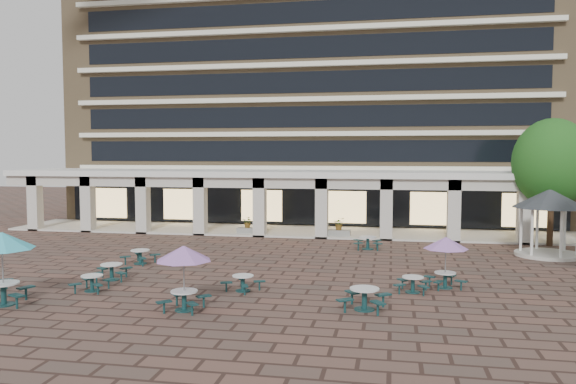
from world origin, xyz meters
name	(u,v)px	position (x,y,z in m)	size (l,w,h in m)	color
ground	(242,277)	(0.00, 0.00, 0.00)	(120.00, 120.00, 0.00)	brown
apartment_building	(317,74)	(0.00, 25.47, 12.60)	(40.00, 15.50, 25.20)	#907651
retail_arcade	(296,190)	(0.00, 14.80, 3.00)	(42.00, 6.60, 4.40)	white
picnic_table_0	(92,282)	(-5.36, -3.57, 0.40)	(1.55, 1.55, 0.66)	#153E40
picnic_table_2	(364,297)	(5.75, -4.30, 0.48)	(1.97, 1.97, 0.80)	#153E40
picnic_table_3	(413,283)	(7.56, -1.38, 0.39)	(1.61, 1.61, 0.65)	#153E40
picnic_table_4	(2,244)	(-7.48, -6.12, 2.31)	(2.36, 2.36, 2.72)	#153E40
picnic_table_6	(184,256)	(-0.61, -5.57, 1.99)	(2.03, 2.03, 2.34)	#153E40
picnic_table_9	(112,270)	(-5.56, -1.56, 0.43)	(1.89, 1.89, 0.73)	#153E40
picnic_table_10	(243,282)	(0.72, -2.44, 0.39)	(1.81, 1.81, 0.66)	#153E40
picnic_table_11	(446,245)	(8.92, -0.36, 1.82)	(1.86, 1.86, 2.15)	#153E40
picnic_table_12	(140,255)	(-5.93, 2.10, 0.43)	(1.80, 1.80, 0.72)	#153E40
picnic_table_13	(368,242)	(5.32, 8.62, 0.45)	(1.76, 1.76, 0.76)	#153E40
gazebo	(549,206)	(15.16, 8.24, 2.75)	(3.92, 3.92, 3.65)	beige
tree_east_c	(552,163)	(16.17, 11.86, 5.06)	(4.65, 4.65, 7.75)	#442B1B
planter_left	(248,227)	(-3.07, 12.90, 0.52)	(1.50, 0.81, 1.28)	gray
planter_right	(339,229)	(3.23, 12.90, 0.58)	(1.50, 0.76, 1.35)	gray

